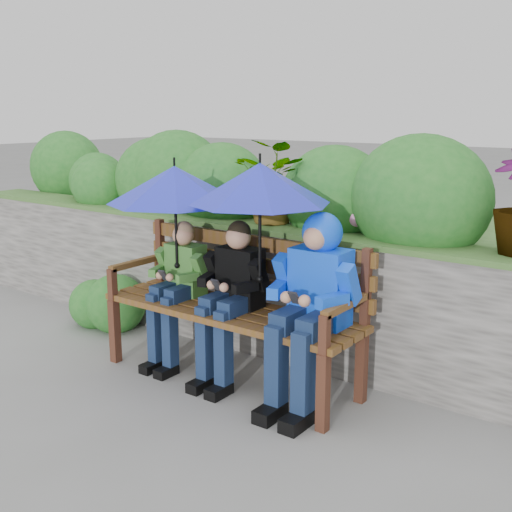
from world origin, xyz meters
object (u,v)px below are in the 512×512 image
Objects in this scene: park_bench at (237,298)px; boy_right at (312,294)px; boy_middle at (232,292)px; umbrella_left at (175,185)px; boy_left at (178,283)px; umbrella_right at (260,183)px.

boy_right is (0.69, -0.09, 0.17)m from park_bench.
boy_middle is (0.03, -0.09, 0.07)m from park_bench.
boy_right is 1.29× the size of umbrella_left.
boy_left is 0.74m from umbrella_left.
boy_right is at bearing -7.65° from park_bench.
boy_left is at bearing -169.88° from park_bench.
boy_middle is at bearing -0.67° from boy_left.
park_bench is 0.12m from boy_middle.
umbrella_left is (-0.00, 0.00, 0.74)m from boy_left.
umbrella_left is 0.77m from umbrella_right.
boy_left is 1.17× the size of umbrella_right.
boy_right reaches higher than park_bench.
umbrella_right is (0.28, -0.09, 0.85)m from park_bench.
park_bench is 1.55× the size of boy_right.
boy_middle is at bearing -179.86° from boy_right.
boy_left is 0.86× the size of boy_right.
umbrella_right reaches higher than park_bench.
park_bench is 2.11× the size of umbrella_right.
boy_right is at bearing 0.14° from boy_middle.
umbrella_right is (0.77, -0.01, 0.06)m from umbrella_left.
boy_right is at bearing 0.22° from umbrella_right.
umbrella_left reaches higher than boy_left.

